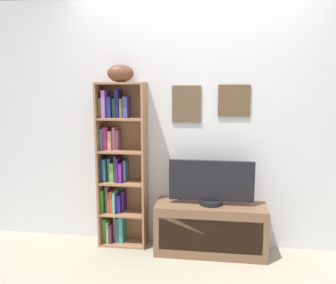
{
  "coord_description": "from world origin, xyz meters",
  "views": [
    {
      "loc": [
        0.22,
        -2.39,
        1.61
      ],
      "look_at": [
        -0.24,
        0.85,
        1.09
      ],
      "focal_mm": 38.22,
      "sensor_mm": 36.0,
      "label": 1
    }
  ],
  "objects_px": {
    "football": "(121,73)",
    "bookshelf": "(118,167)",
    "television": "(211,183)",
    "tv_stand": "(210,228)"
  },
  "relations": [
    {
      "from": "football",
      "to": "bookshelf",
      "type": "bearing_deg",
      "value": 151.03
    },
    {
      "from": "bookshelf",
      "to": "television",
      "type": "bearing_deg",
      "value": -5.86
    },
    {
      "from": "bookshelf",
      "to": "television",
      "type": "relative_size",
      "value": 2.05
    },
    {
      "from": "football",
      "to": "tv_stand",
      "type": "height_order",
      "value": "football"
    },
    {
      "from": "tv_stand",
      "to": "television",
      "type": "height_order",
      "value": "television"
    },
    {
      "from": "football",
      "to": "television",
      "type": "height_order",
      "value": "football"
    },
    {
      "from": "football",
      "to": "television",
      "type": "bearing_deg",
      "value": -4.42
    },
    {
      "from": "television",
      "to": "football",
      "type": "bearing_deg",
      "value": 175.58
    },
    {
      "from": "tv_stand",
      "to": "television",
      "type": "xyz_separation_m",
      "value": [
        0.0,
        0.0,
        0.45
      ]
    },
    {
      "from": "football",
      "to": "tv_stand",
      "type": "distance_m",
      "value": 1.72
    }
  ]
}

